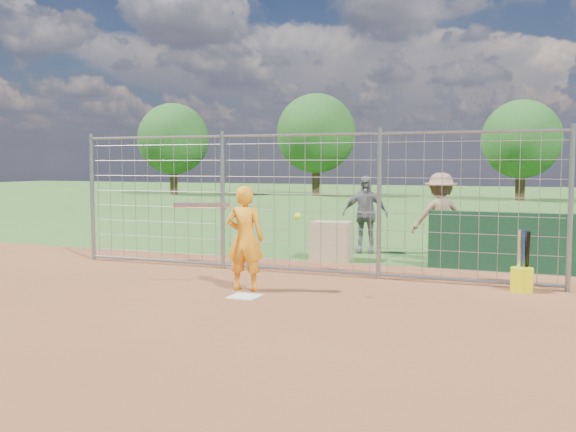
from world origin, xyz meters
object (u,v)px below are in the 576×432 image
at_px(equipment_bin, 332,241).
at_px(bystander_b, 365,214).
at_px(bystander_c, 441,217).
at_px(bucket_with_bats, 522,276).
at_px(batter, 245,238).

bearing_deg(equipment_bin, bystander_b, 73.12).
distance_m(bystander_c, bucket_with_bats, 3.27).
bearing_deg(bucket_with_bats, batter, -159.80).
relative_size(batter, bucket_with_bats, 1.69).
height_order(batter, equipment_bin, batter).
xyz_separation_m(bystander_b, bystander_c, (1.75, -0.64, 0.04)).
height_order(bystander_b, bucket_with_bats, bystander_b).
bearing_deg(bucket_with_bats, bystander_c, 121.15).
distance_m(equipment_bin, bucket_with_bats, 4.29).
xyz_separation_m(batter, bystander_b, (0.64, 4.87, 0.04)).
height_order(bystander_c, equipment_bin, bystander_c).
height_order(bystander_c, bucket_with_bats, bystander_c).
bearing_deg(batter, bystander_c, -126.29).
xyz_separation_m(batter, bucket_with_bats, (4.05, 1.49, -0.58)).
distance_m(bystander_b, equipment_bin, 1.45).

